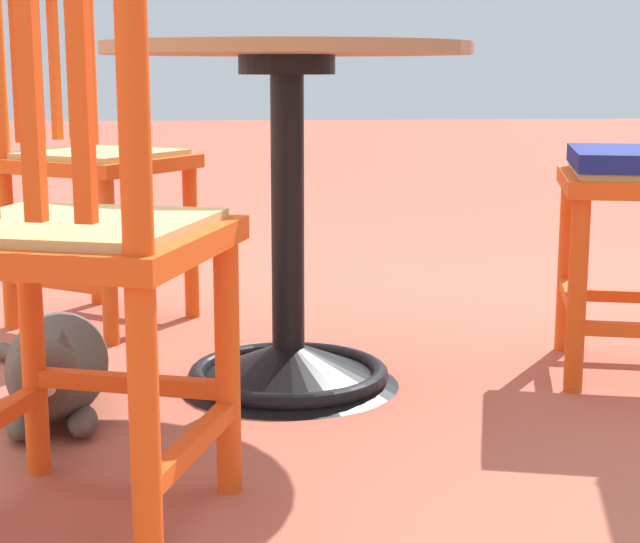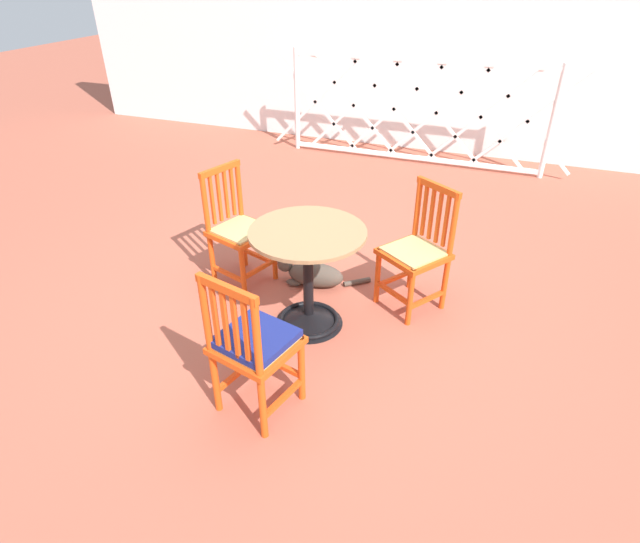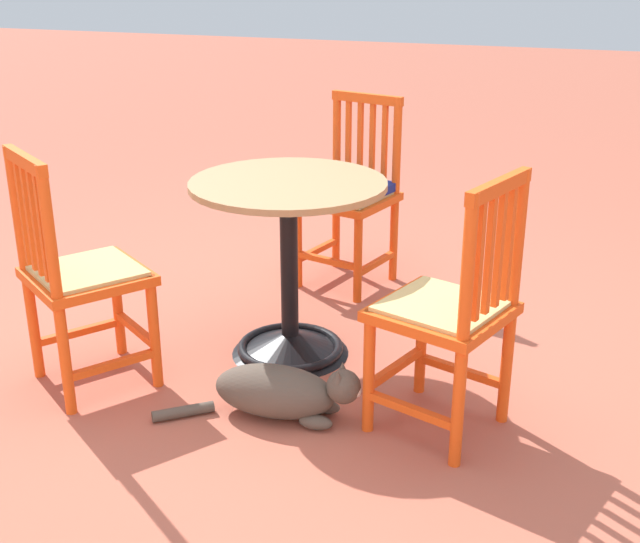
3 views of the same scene
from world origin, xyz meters
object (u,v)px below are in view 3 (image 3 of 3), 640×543
Objects in this scene: cafe_table at (290,289)px; tabby_cat at (285,393)px; orange_chair_near_fence at (449,314)px; orange_chair_tucked_in at (349,195)px; orange_chair_at_corner at (80,277)px.

cafe_table is 0.53m from tabby_cat.
orange_chair_near_fence and orange_chair_tucked_in have the same top height.
cafe_table is at bearing -141.94° from orange_chair_at_corner.
orange_chair_near_fence is at bearing -174.02° from orange_chair_at_corner.
orange_chair_at_corner reaches higher than tabby_cat.
orange_chair_near_fence is at bearing -167.74° from tabby_cat.
cafe_table reaches higher than tabby_cat.
tabby_cat is (0.54, 0.12, -0.34)m from orange_chair_near_fence.
orange_chair_near_fence is 0.65m from tabby_cat.
cafe_table is at bearing 91.25° from orange_chair_tucked_in.
cafe_table is 0.83× the size of orange_chair_tucked_in.
orange_chair_near_fence is 1.28× the size of tabby_cat.
orange_chair_at_corner is 1.00× the size of orange_chair_tucked_in.
orange_chair_at_corner is 1.45m from orange_chair_tucked_in.
orange_chair_tucked_in is at bearing -81.93° from tabby_cat.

